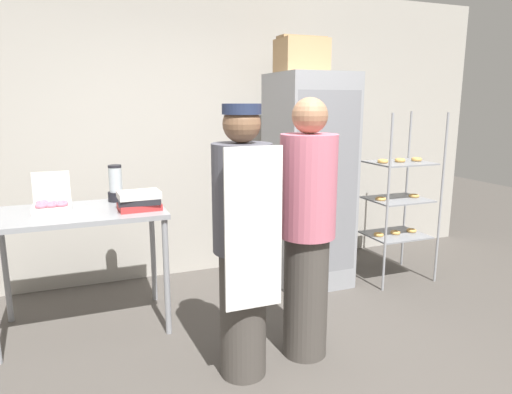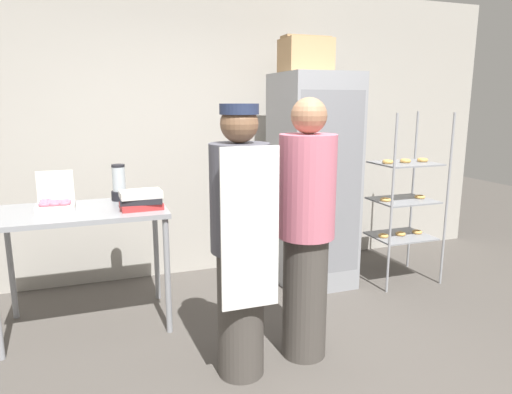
{
  "view_description": "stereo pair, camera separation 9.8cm",
  "coord_description": "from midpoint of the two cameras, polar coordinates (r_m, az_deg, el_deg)",
  "views": [
    {
      "loc": [
        -1.19,
        -2.14,
        1.71
      ],
      "look_at": [
        -0.06,
        0.74,
        1.06
      ],
      "focal_mm": 32.0,
      "sensor_mm": 36.0,
      "label": 1
    },
    {
      "loc": [
        -1.09,
        -2.18,
        1.71
      ],
      "look_at": [
        -0.06,
        0.74,
        1.06
      ],
      "focal_mm": 32.0,
      "sensor_mm": 36.0,
      "label": 2
    }
  ],
  "objects": [
    {
      "name": "back_wall",
      "position": [
        4.61,
        -5.14,
        7.94
      ],
      "size": [
        6.4,
        0.12,
        2.8
      ],
      "primitive_type": "cube",
      "color": "#ADA89E",
      "rests_on": "ground_plane"
    },
    {
      "name": "binder_stack",
      "position": [
        3.48,
        -13.4,
        -0.34
      ],
      "size": [
        0.31,
        0.23,
        0.14
      ],
      "color": "#B72D2D",
      "rests_on": "prep_counter"
    },
    {
      "name": "prep_counter",
      "position": [
        3.63,
        -20.13,
        -3.02
      ],
      "size": [
        1.21,
        0.73,
        0.93
      ],
      "color": "gray",
      "rests_on": "ground_plane"
    },
    {
      "name": "blender_pitcher",
      "position": [
        3.83,
        -16.04,
        1.54
      ],
      "size": [
        0.13,
        0.13,
        0.29
      ],
      "color": "black",
      "rests_on": "prep_counter"
    },
    {
      "name": "cardboard_storage_box",
      "position": [
        4.24,
        6.92,
        17.21
      ],
      "size": [
        0.43,
        0.32,
        0.31
      ],
      "color": "tan",
      "rests_on": "refrigerator"
    },
    {
      "name": "person_customer",
      "position": [
        3.01,
        7.24,
        -4.11
      ],
      "size": [
        0.37,
        0.37,
        1.74
      ],
      "color": "#47423D",
      "rests_on": "ground_plane"
    },
    {
      "name": "refrigerator",
      "position": [
        4.31,
        7.73,
        1.99
      ],
      "size": [
        0.66,
        0.76,
        1.96
      ],
      "color": "gray",
      "rests_on": "ground_plane"
    },
    {
      "name": "person_baker",
      "position": [
        2.77,
        -0.94,
        -5.51
      ],
      "size": [
        0.36,
        0.38,
        1.7
      ],
      "color": "#47423D",
      "rests_on": "ground_plane"
    },
    {
      "name": "donut_box",
      "position": [
        3.64,
        -23.11,
        -0.78
      ],
      "size": [
        0.26,
        0.24,
        0.28
      ],
      "color": "silver",
      "rests_on": "prep_counter"
    },
    {
      "name": "ground_plane",
      "position": [
        2.98,
        7.45,
        -23.27
      ],
      "size": [
        14.0,
        14.0,
        0.0
      ],
      "primitive_type": "plane",
      "color": "#4C4742"
    },
    {
      "name": "baking_rack",
      "position": [
        4.58,
        18.47,
        -0.25
      ],
      "size": [
        0.63,
        0.51,
        1.62
      ],
      "color": "#93969B",
      "rests_on": "ground_plane"
    }
  ]
}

